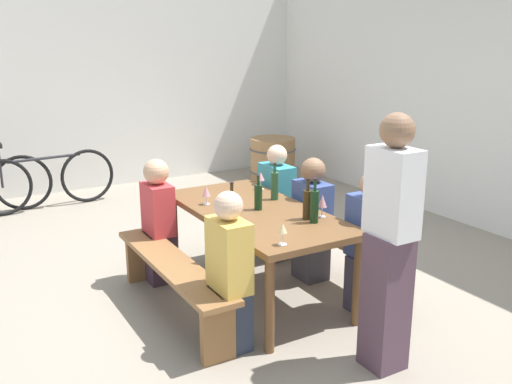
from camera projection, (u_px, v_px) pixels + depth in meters
ground_plane at (256, 294)px, 4.85m from camera, size 24.00×24.00×0.00m
side_wall at (101, 74)px, 8.02m from camera, size 0.20×6.72×3.20m
tasting_table at (256, 219)px, 4.67m from camera, size 1.84×0.89×0.75m
bench_near at (173, 274)px, 4.39m from camera, size 1.74×0.30×0.45m
bench_far at (327, 240)px, 5.12m from camera, size 1.74×0.30×0.45m
wine_bottle_0 at (314, 206)px, 4.29m from camera, size 0.06×0.06×0.34m
wine_bottle_1 at (232, 208)px, 4.27m from camera, size 0.07×0.07×0.32m
wine_bottle_2 at (258, 197)px, 4.62m from camera, size 0.07×0.07×0.29m
wine_bottle_3 at (308, 204)px, 4.38m from camera, size 0.07×0.07×0.33m
wine_bottle_4 at (275, 185)px, 4.91m from camera, size 0.07×0.07×0.32m
wine_glass_0 at (283, 229)px, 3.84m from camera, size 0.06×0.06×0.16m
wine_glass_1 at (206, 192)px, 4.77m from camera, size 0.07×0.07×0.16m
wine_glass_2 at (261, 177)px, 5.24m from camera, size 0.07×0.07×0.16m
wine_glass_3 at (322, 202)px, 4.43m from camera, size 0.07×0.07×0.18m
seated_guest_near_0 at (158, 223)px, 4.97m from camera, size 0.33×0.24×1.11m
seated_guest_near_1 at (229, 276)px, 3.86m from camera, size 0.34×0.24×1.14m
seated_guest_far_0 at (276, 205)px, 5.51m from camera, size 0.38×0.24×1.13m
seated_guest_far_1 at (312, 221)px, 5.03m from camera, size 0.36×0.24×1.11m
seated_guest_far_2 at (369, 247)px, 4.40m from camera, size 0.38×0.24×1.14m
standing_host at (389, 248)px, 3.58m from camera, size 0.33×0.24×1.69m
wine_barrel at (273, 160)px, 8.49m from camera, size 0.70×0.70×0.66m
parked_bicycle_0 at (46, 180)px, 7.15m from camera, size 0.24×1.75×0.90m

